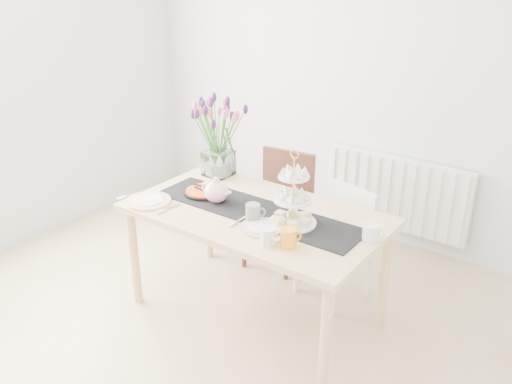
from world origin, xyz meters
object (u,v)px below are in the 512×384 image
Objects in this scene: chair_brown at (281,200)px; radiator at (396,193)px; tulip_vase at (217,126)px; plate_left at (148,201)px; plate_right at (262,228)px; mug_grey at (253,213)px; mug_white at (268,237)px; cake_stand at (293,206)px; teapot at (216,192)px; mug_orange at (288,238)px; tart_tin at (204,192)px; dining_table at (256,222)px; chair_white at (342,235)px; cream_jug at (371,232)px.

radiator is at bearing 43.70° from chair_brown.
chair_brown is 1.29× the size of tulip_vase.
plate_left is 0.82m from plate_right.
mug_grey is 0.31m from mug_white.
chair_brown is 8.18× the size of mug_grey.
plate_right is (0.81, 0.13, -0.00)m from plate_left.
cake_stand is 1.67× the size of teapot.
plate_left is (-0.36, -0.25, -0.07)m from teapot.
plate_right is at bearing 8.97° from plate_left.
tart_tin is at bearing 107.29° from mug_orange.
tart_tin is at bearing -110.16° from chair_brown.
mug_white reaches higher than dining_table.
cake_stand is 4.35× the size of mug_white.
radiator and dining_table have the same top height.
tart_tin reaches higher than plate_right.
chair_white is at bearing 77.75° from plate_right.
mug_grey is (-0.67, -0.19, 0.01)m from cream_jug.
plate_right is at bearing -70.28° from chair_brown.
chair_brown is (-0.27, 0.70, -0.17)m from dining_table.
tulip_vase is 6.32× the size of mug_grey.
chair_brown is 8.13× the size of mug_orange.
cake_stand is 0.47m from cream_jug.
teapot is 2.36× the size of mug_grey.
chair_brown is at bearing 76.64° from tart_tin.
chair_brown is 2.96× the size of plate_left.
plate_right is at bearing -9.47° from teapot.
mug_orange is at bearing -31.15° from tulip_vase.
mug_grey is (-0.22, -0.09, -0.07)m from cake_stand.
tulip_vase reaches higher than cream_jug.
cake_stand is 0.29m from mug_white.
radiator is 1.66m from teapot.
plate_left is at bearing -155.26° from dining_table.
mug_orange is at bearing -17.60° from tart_tin.
plate_right is (0.43, -0.87, 0.26)m from chair_brown.
teapot is (0.30, -0.38, -0.29)m from tulip_vase.
tulip_vase is 0.73m from plate_left.
radiator is at bearing 50.16° from tulip_vase.
cake_stand is at bearing -175.16° from cream_jug.
plate_left is at bearing -124.19° from tart_tin.
mug_grey is (0.06, -0.11, 0.13)m from dining_table.
dining_table is 6.25× the size of plate_right.
chair_brown is at bearing 95.52° from teapot.
radiator is 0.97m from chair_brown.
mug_white is at bearing -145.81° from cream_jug.
mug_orange is (0.68, -0.21, -0.02)m from teapot.
chair_brown is 0.93m from mug_grey.
chair_white is 0.81m from plate_right.
teapot is at bearing 34.72° from plate_left.
plate_left is (-0.97, -0.86, 0.31)m from chair_white.
chair_brown is 9.01× the size of mug_white.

